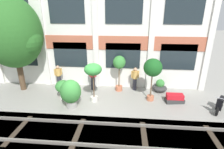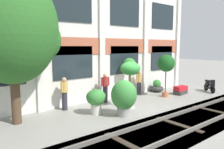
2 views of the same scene
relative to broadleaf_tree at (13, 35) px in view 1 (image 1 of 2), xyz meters
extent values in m
plane|color=gray|center=(4.95, -1.87, -3.69)|extent=(80.00, 80.00, 0.00)
cube|color=silver|center=(4.95, 1.27, 0.06)|extent=(14.28, 0.50, 7.50)
cube|color=#AD5B42|center=(4.95, 1.00, -0.59)|extent=(14.28, 0.06, 0.90)
cube|color=silver|center=(1.38, 0.96, 0.06)|extent=(0.36, 0.16, 7.50)
cube|color=silver|center=(4.95, 0.96, 0.06)|extent=(0.36, 0.16, 7.50)
cube|color=silver|center=(8.52, 0.96, 0.06)|extent=(0.36, 0.16, 7.50)
cube|color=silver|center=(12.09, 0.96, 0.06)|extent=(0.36, 0.16, 7.50)
cube|color=#1E282D|center=(-0.41, 0.99, -1.44)|extent=(2.28, 0.04, 1.70)
cube|color=#1E282D|center=(3.16, 0.99, -1.44)|extent=(2.28, 0.04, 1.70)
cube|color=#1E282D|center=(6.73, 0.99, -1.44)|extent=(2.28, 0.04, 1.70)
cube|color=#1E282D|center=(10.30, 0.99, -1.44)|extent=(2.28, 0.04, 1.70)
cube|color=#1E282D|center=(-0.41, 0.99, 1.46)|extent=(2.28, 0.04, 1.70)
cube|color=#1E282D|center=(3.16, 0.99, 1.46)|extent=(2.28, 0.04, 1.70)
cube|color=#1E282D|center=(6.73, 0.99, 1.46)|extent=(2.28, 0.04, 1.70)
cube|color=#1E282D|center=(10.30, 0.99, 1.46)|extent=(2.28, 0.04, 1.70)
cube|color=#5B5449|center=(4.95, -4.16, -3.83)|extent=(22.28, 2.80, 0.28)
cube|color=slate|center=(4.95, -4.88, -3.61)|extent=(22.28, 0.07, 0.15)
cube|color=slate|center=(4.95, -3.44, -3.61)|extent=(22.28, 0.07, 0.15)
cube|color=#382D23|center=(2.17, -4.16, -3.67)|extent=(0.24, 2.10, 0.03)
cube|color=#382D23|center=(4.94, -4.16, -3.67)|extent=(0.24, 2.10, 0.03)
cube|color=#382D23|center=(7.85, -4.16, -3.67)|extent=(0.24, 2.10, 0.03)
cube|color=#382D23|center=(10.80, -4.16, -3.67)|extent=(0.24, 2.10, 0.03)
cylinder|color=#4C3826|center=(0.00, 0.00, -2.39)|extent=(0.36, 0.36, 2.60)
ellipsoid|color=#286023|center=(0.00, 0.00, 0.10)|extent=(3.51, 3.51, 4.35)
sphere|color=#286023|center=(-0.88, 0.20, -0.33)|extent=(1.93, 1.93, 1.93)
sphere|color=#286023|center=(0.88, -0.20, -0.33)|extent=(1.93, 1.93, 1.93)
cylinder|color=gray|center=(4.00, -1.97, -3.49)|extent=(0.60, 0.60, 0.40)
ellipsoid|color=#388438|center=(4.00, -1.97, -2.73)|extent=(1.14, 1.14, 1.32)
cube|color=#333333|center=(9.87, -0.94, -3.57)|extent=(1.12, 0.65, 0.24)
cube|color=red|center=(9.87, -0.94, -3.30)|extent=(0.95, 0.46, 0.28)
cylinder|color=beige|center=(3.19, -0.98, -3.45)|extent=(0.49, 0.49, 0.47)
ellipsoid|color=#388438|center=(3.19, -0.98, -2.90)|extent=(0.90, 0.90, 0.74)
cylinder|color=#B76647|center=(6.53, 0.39, -3.53)|extent=(0.46, 0.46, 0.32)
cylinder|color=brown|center=(6.53, 0.39, -2.62)|extent=(0.07, 0.07, 1.49)
ellipsoid|color=#388438|center=(6.53, 0.39, -1.71)|extent=(0.80, 0.80, 0.85)
cylinder|color=beige|center=(5.13, -1.18, -3.55)|extent=(0.44, 0.44, 0.28)
cylinder|color=brown|center=(5.13, -1.18, -2.62)|extent=(0.07, 0.07, 1.58)
ellipsoid|color=#2D7A33|center=(5.13, -1.18, -1.69)|extent=(1.00, 1.00, 0.68)
ellipsoid|color=#333333|center=(9.25, 0.52, -3.47)|extent=(0.93, 0.93, 0.43)
sphere|color=#388438|center=(9.25, 0.52, -3.13)|extent=(0.56, 0.56, 0.56)
cylinder|color=#B76647|center=(8.48, -0.78, -3.55)|extent=(0.42, 0.42, 0.28)
cylinder|color=brown|center=(8.48, -0.78, -2.62)|extent=(0.07, 0.07, 1.58)
ellipsoid|color=#19561E|center=(8.48, -0.78, -1.62)|extent=(1.05, 1.05, 1.04)
cylinder|color=black|center=(11.73, -2.13, -3.45)|extent=(0.35, 0.44, 0.48)
cylinder|color=black|center=(12.25, -1.40, -3.45)|extent=(0.35, 0.44, 0.48)
cube|color=black|center=(12.00, -1.76, -3.41)|extent=(0.59, 0.69, 0.08)
ellipsoid|color=black|center=(12.15, -1.55, -3.17)|extent=(0.54, 0.61, 0.36)
cube|color=black|center=(12.15, -1.55, -2.97)|extent=(0.43, 0.49, 0.10)
cube|color=black|center=(11.78, -2.07, -3.11)|extent=(0.30, 0.26, 0.60)
cylinder|color=#B7B7BF|center=(11.77, -2.08, -2.73)|extent=(0.43, 0.32, 0.03)
cylinder|color=#282833|center=(4.76, 0.41, -3.24)|extent=(0.26, 0.26, 0.90)
cylinder|color=maroon|center=(4.76, 0.41, -2.53)|extent=(0.34, 0.34, 0.51)
sphere|color=tan|center=(4.76, 0.41, -2.16)|extent=(0.22, 0.22, 0.22)
cylinder|color=maroon|center=(4.54, 0.44, -2.51)|extent=(0.09, 0.09, 0.46)
cylinder|color=maroon|center=(4.98, 0.39, -2.51)|extent=(0.09, 0.09, 0.46)
cylinder|color=#282833|center=(2.36, 0.51, -3.25)|extent=(0.26, 0.26, 0.88)
cylinder|color=tan|center=(2.36, 0.51, -2.55)|extent=(0.34, 0.34, 0.50)
sphere|color=tan|center=(2.36, 0.51, -2.19)|extent=(0.22, 0.22, 0.22)
cylinder|color=tan|center=(2.18, 0.39, -2.53)|extent=(0.09, 0.09, 0.45)
cylinder|color=tan|center=(2.55, 0.64, -2.53)|extent=(0.09, 0.09, 0.45)
cylinder|color=#282833|center=(7.58, 0.59, -3.27)|extent=(0.26, 0.26, 0.83)
cylinder|color=tan|center=(7.58, 0.59, -2.59)|extent=(0.34, 0.34, 0.53)
sphere|color=tan|center=(7.58, 0.59, -2.21)|extent=(0.22, 0.22, 0.22)
cylinder|color=tan|center=(7.36, 0.56, -2.56)|extent=(0.09, 0.09, 0.48)
cylinder|color=tan|center=(7.80, 0.61, -2.56)|extent=(0.09, 0.09, 0.48)
camera|label=1|loc=(7.00, -10.31, 1.48)|focal=28.00mm
camera|label=2|loc=(-2.31, -9.00, -0.59)|focal=35.00mm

